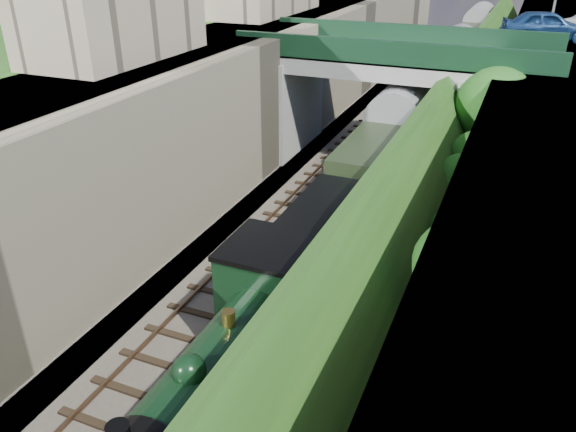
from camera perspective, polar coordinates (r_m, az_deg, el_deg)
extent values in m
cube|color=#473F38|center=(29.22, 7.50, 2.99)|extent=(10.00, 90.00, 0.20)
cube|color=#756B56|center=(29.84, -2.47, 10.66)|extent=(1.00, 90.00, 7.00)
cube|color=#262628|center=(31.44, -8.37, 11.24)|extent=(6.00, 90.00, 7.00)
cube|color=#1E4714|center=(27.52, 17.92, 6.20)|extent=(4.02, 90.00, 6.36)
sphere|color=#194C14|center=(13.73, 17.27, -4.90)|extent=(2.35, 2.35, 2.35)
sphere|color=#194C14|center=(17.29, 8.46, -11.77)|extent=(1.83, 1.83, 1.83)
sphere|color=#194C14|center=(17.94, 16.24, -1.13)|extent=(1.27, 1.27, 1.27)
sphere|color=#194C14|center=(22.37, 17.24, 3.33)|extent=(2.20, 2.20, 2.20)
sphere|color=#194C14|center=(23.88, 18.51, 5.68)|extent=(2.17, 2.17, 2.17)
sphere|color=#194C14|center=(28.04, 16.40, 4.90)|extent=(2.06, 2.06, 2.06)
sphere|color=#194C14|center=(30.03, 18.07, 7.59)|extent=(1.53, 1.53, 1.53)
sphere|color=#194C14|center=(33.87, 17.23, 7.66)|extent=(2.21, 2.21, 2.21)
sphere|color=#194C14|center=(36.71, 18.51, 9.82)|extent=(1.31, 1.31, 1.31)
sphere|color=#194C14|center=(39.21, 21.01, 13.18)|extent=(1.61, 1.61, 1.61)
sphere|color=#194C14|center=(42.70, 18.18, 10.51)|extent=(1.20, 1.20, 1.20)
sphere|color=#194C14|center=(44.66, 19.17, 11.95)|extent=(2.28, 2.28, 2.28)
sphere|color=#194C14|center=(46.84, 21.64, 15.04)|extent=(2.14, 2.14, 2.14)
sphere|color=#194C14|center=(51.41, 21.17, 15.04)|extent=(1.64, 1.64, 1.64)
sphere|color=#194C14|center=(53.43, 19.58, 13.45)|extent=(1.48, 1.48, 1.48)
sphere|color=#194C14|center=(56.03, 20.57, 14.81)|extent=(1.77, 1.77, 1.77)
sphere|color=#194C14|center=(60.73, 21.02, 15.69)|extent=(2.20, 2.20, 2.20)
cube|color=black|center=(29.69, 3.80, 3.85)|extent=(2.50, 90.00, 0.07)
cube|color=brown|center=(29.88, 2.51, 4.23)|extent=(0.08, 90.00, 0.14)
cube|color=brown|center=(29.45, 5.13, 3.80)|extent=(0.08, 90.00, 0.14)
cube|color=black|center=(28.91, 9.80, 2.85)|extent=(2.50, 90.00, 0.07)
cube|color=brown|center=(29.02, 8.44, 3.25)|extent=(0.08, 90.00, 0.14)
cube|color=brown|center=(28.74, 11.20, 2.78)|extent=(0.08, 90.00, 0.14)
cube|color=gray|center=(31.17, 11.15, 15.06)|extent=(16.00, 6.00, 0.90)
cube|color=#13361F|center=(28.25, 9.99, 15.95)|extent=(16.00, 0.30, 1.20)
cube|color=#13361F|center=(33.75, 12.42, 17.46)|extent=(16.00, 0.30, 1.20)
cube|color=gray|center=(33.54, 0.50, 11.35)|extent=(1.40, 6.40, 5.70)
cube|color=gray|center=(31.26, 19.18, 8.71)|extent=(2.40, 6.40, 5.70)
cube|color=gray|center=(25.86, -17.36, 19.51)|extent=(4.00, 8.00, 4.00)
cylinder|color=black|center=(28.03, 19.49, 5.23)|extent=(0.30, 0.30, 4.40)
sphere|color=#194C14|center=(27.25, 20.32, 10.31)|extent=(3.60, 3.60, 3.60)
sphere|color=#194C14|center=(28.16, 21.27, 9.37)|extent=(2.40, 2.40, 2.40)
imported|color=navy|center=(36.83, 24.81, 17.17)|extent=(5.23, 2.99, 1.68)
cube|color=black|center=(15.38, -5.61, -17.57)|extent=(2.70, 10.00, 0.35)
cylinder|color=black|center=(14.00, -7.45, -15.82)|extent=(1.90, 5.60, 1.90)
sphere|color=black|center=(12.71, -10.01, -15.22)|extent=(0.76, 0.76, 0.76)
cylinder|color=#A57F33|center=(13.82, -6.06, -10.42)|extent=(0.32, 0.32, 0.50)
cube|color=black|center=(16.40, -1.24, -7.66)|extent=(2.75, 2.40, 2.80)
cube|color=black|center=(15.62, -1.29, -3.27)|extent=(2.85, 2.50, 0.15)
cube|color=black|center=(20.95, 3.73, -6.00)|extent=(2.30, 6.00, 0.50)
cube|color=black|center=(20.82, 3.75, -5.42)|extent=(2.60, 6.00, 0.50)
cube|color=black|center=(20.21, 3.85, -2.54)|extent=(2.70, 6.00, 2.40)
cube|color=black|center=(19.63, 3.96, 0.65)|extent=(2.50, 5.60, 0.20)
cube|color=black|center=(31.95, 11.31, 5.39)|extent=(2.30, 17.00, 0.40)
cube|color=black|center=(31.86, 11.35, 5.81)|extent=(2.50, 17.00, 0.50)
cube|color=black|center=(31.36, 11.59, 8.36)|extent=(2.80, 18.00, 2.70)
cube|color=slate|center=(30.94, 11.85, 11.00)|extent=(2.90, 18.00, 0.50)
cube|color=black|center=(49.77, 16.16, 12.54)|extent=(2.30, 17.00, 0.40)
cube|color=black|center=(49.71, 16.19, 12.82)|extent=(2.50, 17.00, 0.50)
cube|color=black|center=(49.40, 16.42, 14.50)|extent=(2.80, 18.00, 2.70)
cube|color=slate|center=(49.13, 16.65, 16.20)|extent=(2.90, 18.00, 0.50)
cube|color=black|center=(68.12, 18.51, 15.86)|extent=(2.30, 17.00, 0.40)
cube|color=black|center=(68.08, 18.54, 16.06)|extent=(2.50, 17.00, 0.50)
cube|color=black|center=(67.85, 18.73, 17.30)|extent=(2.80, 18.00, 2.70)
cube|color=slate|center=(67.65, 18.92, 18.54)|extent=(2.90, 18.00, 0.50)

